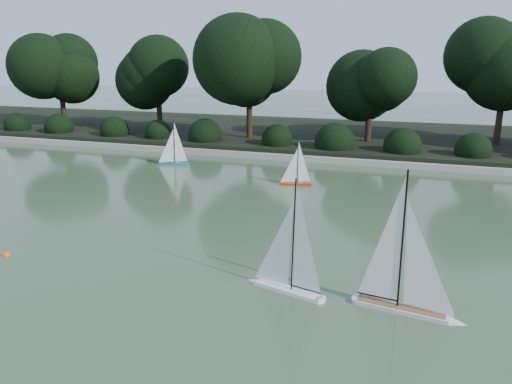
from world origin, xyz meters
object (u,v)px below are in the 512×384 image
at_px(sailboat_white_a, 282,272).
at_px(race_buoy, 7,255).
at_px(sailboat_teal, 171,157).
at_px(sailboat_orange, 293,177).
at_px(sailboat_white_b, 412,291).

relative_size(sailboat_white_a, race_buoy, 12.61).
relative_size(sailboat_teal, race_buoy, 10.25).
distance_m(sailboat_orange, race_buoy, 6.66).
bearing_deg(sailboat_white_a, sailboat_orange, 102.84).
bearing_deg(sailboat_teal, sailboat_white_a, -52.09).
height_order(sailboat_orange, sailboat_teal, sailboat_teal).
bearing_deg(sailboat_teal, race_buoy, -83.97).
relative_size(sailboat_white_a, sailboat_orange, 1.40).
xyz_separation_m(sailboat_orange, race_buoy, (-3.23, -5.82, -0.19)).
bearing_deg(race_buoy, sailboat_white_b, 1.25).
relative_size(sailboat_white_a, sailboat_teal, 1.23).
bearing_deg(sailboat_orange, sailboat_teal, 163.95).
distance_m(sailboat_white_a, sailboat_teal, 8.53).
xyz_separation_m(sailboat_white_a, race_buoy, (-4.51, -0.23, -0.26)).
bearing_deg(sailboat_white_a, race_buoy, -177.02).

